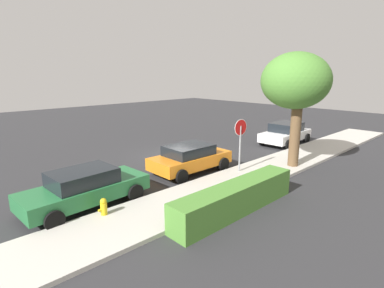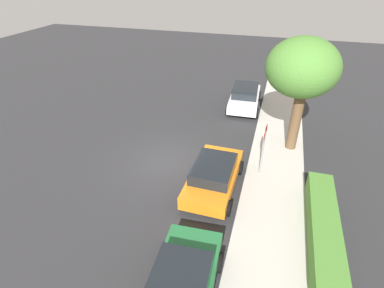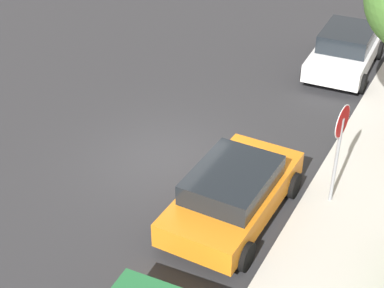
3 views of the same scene
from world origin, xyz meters
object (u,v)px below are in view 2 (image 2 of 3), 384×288
stop_sign (264,141)px  street_tree_near_corner (302,69)px  parked_car_orange (214,175)px  parked_car_white (245,97)px

stop_sign → street_tree_near_corner: 3.78m
parked_car_orange → street_tree_near_corner: 6.22m
stop_sign → street_tree_near_corner: bearing=156.2°
stop_sign → parked_car_orange: (1.51, -1.82, -1.10)m
parked_car_orange → parked_car_white: 8.81m
parked_car_orange → stop_sign: bearing=129.7°
street_tree_near_corner → parked_car_orange: bearing=-35.8°
parked_car_orange → parked_car_white: (-8.81, 0.08, 0.03)m
parked_car_orange → parked_car_white: bearing=179.5°
parked_car_orange → street_tree_near_corner: bearing=144.2°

